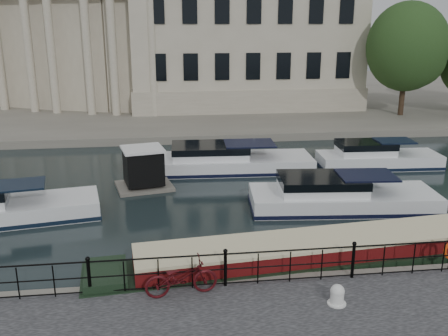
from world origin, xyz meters
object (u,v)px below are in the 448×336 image
at_px(bicycle, 181,278).
at_px(mooring_bollard, 337,295).
at_px(narrowboat, 326,259).
at_px(harbour_hut, 144,170).

bearing_deg(bicycle, mooring_bollard, -111.18).
bearing_deg(narrowboat, harbour_hut, 118.45).
height_order(mooring_bollard, harbour_hut, harbour_hut).
bearing_deg(mooring_bollard, narrowboat, 77.09).
relative_size(bicycle, harbour_hut, 0.67).
distance_m(bicycle, mooring_bollard, 4.48).
relative_size(narrowboat, harbour_hut, 5.20).
height_order(narrowboat, harbour_hut, harbour_hut).
distance_m(bicycle, harbour_hut, 11.68).
bearing_deg(mooring_bollard, harbour_hut, 114.46).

